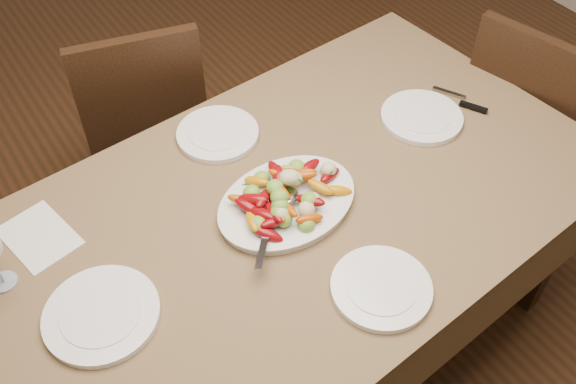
# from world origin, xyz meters

# --- Properties ---
(floor) EXTENTS (6.00, 6.00, 0.00)m
(floor) POSITION_xyz_m (0.00, 0.00, 0.00)
(floor) COLOR #392111
(floor) RESTS_ON ground
(dining_table) EXTENTS (1.92, 1.18, 0.76)m
(dining_table) POSITION_xyz_m (-0.15, 0.04, 0.38)
(dining_table) COLOR brown
(dining_table) RESTS_ON ground
(chair_far) EXTENTS (0.51, 0.51, 0.95)m
(chair_far) POSITION_xyz_m (-0.21, 0.92, 0.47)
(chair_far) COLOR black
(chair_far) RESTS_ON ground
(chair_right) EXTENTS (0.50, 0.50, 0.95)m
(chair_right) POSITION_xyz_m (0.98, 0.07, 0.47)
(chair_right) COLOR black
(chair_right) RESTS_ON ground
(serving_platter) EXTENTS (0.41, 0.32, 0.02)m
(serving_platter) POSITION_xyz_m (-0.16, 0.04, 0.77)
(serving_platter) COLOR white
(serving_platter) RESTS_ON dining_table
(roasted_vegetables) EXTENTS (0.34, 0.24, 0.09)m
(roasted_vegetables) POSITION_xyz_m (-0.16, 0.04, 0.83)
(roasted_vegetables) COLOR #6E0609
(roasted_vegetables) RESTS_ON serving_platter
(serving_spoon) EXTENTS (0.25, 0.23, 0.03)m
(serving_spoon) POSITION_xyz_m (-0.22, -0.00, 0.81)
(serving_spoon) COLOR #9EA0A8
(serving_spoon) RESTS_ON serving_platter
(plate_left) EXTENTS (0.28, 0.28, 0.02)m
(plate_left) POSITION_xyz_m (-0.71, -0.00, 0.77)
(plate_left) COLOR white
(plate_left) RESTS_ON dining_table
(plate_right) EXTENTS (0.25, 0.25, 0.02)m
(plate_right) POSITION_xyz_m (0.39, 0.10, 0.77)
(plate_right) COLOR white
(plate_right) RESTS_ON dining_table
(plate_far) EXTENTS (0.25, 0.25, 0.02)m
(plate_far) POSITION_xyz_m (-0.17, 0.39, 0.77)
(plate_far) COLOR white
(plate_far) RESTS_ON dining_table
(plate_near) EXTENTS (0.25, 0.25, 0.02)m
(plate_near) POSITION_xyz_m (-0.12, -0.31, 0.77)
(plate_near) COLOR white
(plate_near) RESTS_ON dining_table
(menu_card) EXTENTS (0.19, 0.23, 0.00)m
(menu_card) POSITION_xyz_m (-0.75, 0.32, 0.76)
(menu_card) COLOR silver
(menu_card) RESTS_ON dining_table
(table_knife) EXTENTS (0.11, 0.19, 0.01)m
(table_knife) POSITION_xyz_m (0.56, 0.09, 0.76)
(table_knife) COLOR #9EA0A8
(table_knife) RESTS_ON dining_table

